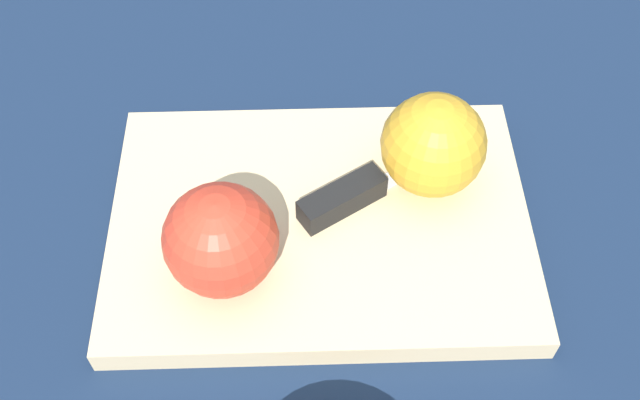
# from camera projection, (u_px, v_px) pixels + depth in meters

# --- Properties ---
(ground_plane) EXTENTS (4.00, 4.00, 0.00)m
(ground_plane) POSITION_uv_depth(u_px,v_px,m) (320.00, 231.00, 0.59)
(ground_plane) COLOR #14233D
(cutting_board) EXTENTS (0.35, 0.26, 0.02)m
(cutting_board) POSITION_uv_depth(u_px,v_px,m) (320.00, 224.00, 0.58)
(cutting_board) COLOR #D1B789
(cutting_board) RESTS_ON ground_plane
(apple_half_left) EXTENTS (0.08, 0.08, 0.08)m
(apple_half_left) POSITION_uv_depth(u_px,v_px,m) (221.00, 240.00, 0.51)
(apple_half_left) COLOR red
(apple_half_left) RESTS_ON cutting_board
(apple_half_right) EXTENTS (0.08, 0.08, 0.08)m
(apple_half_right) POSITION_uv_depth(u_px,v_px,m) (434.00, 145.00, 0.56)
(apple_half_right) COLOR gold
(apple_half_right) RESTS_ON cutting_board
(knife) EXTENTS (0.15, 0.08, 0.02)m
(knife) POSITION_uv_depth(u_px,v_px,m) (350.00, 195.00, 0.57)
(knife) COLOR silver
(knife) RESTS_ON cutting_board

